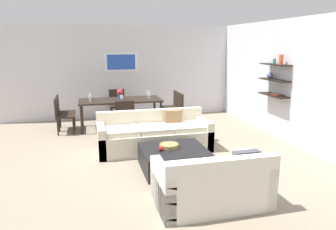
{
  "coord_description": "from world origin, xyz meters",
  "views": [
    {
      "loc": [
        -1.28,
        -5.8,
        2.16
      ],
      "look_at": [
        0.26,
        0.2,
        0.75
      ],
      "focal_mm": 33.6,
      "sensor_mm": 36.0,
      "label": 1
    }
  ],
  "objects_px": {
    "loveseat_white": "(212,184)",
    "wine_glass_head": "(119,93)",
    "coffee_table": "(174,159)",
    "wine_glass_right_near": "(150,94)",
    "dining_chair_right_near": "(176,108)",
    "dining_chair_left_far": "(63,110)",
    "wine_glass_foot": "(122,97)",
    "apple_on_coffee_table": "(161,148)",
    "dining_chair_left_near": "(61,113)",
    "dining_table": "(120,102)",
    "wine_glass_left_near": "(90,97)",
    "wine_glass_left_far": "(90,96)",
    "dining_chair_foot": "(124,116)",
    "dining_chair_right_far": "(172,105)",
    "centerpiece_vase": "(120,94)",
    "sofa_beige": "(154,136)",
    "dining_chair_head": "(117,103)",
    "wine_glass_right_far": "(148,93)",
    "decorative_bowl": "(169,145)"
  },
  "relations": [
    {
      "from": "wine_glass_left_near",
      "to": "centerpiece_vase",
      "type": "distance_m",
      "value": 0.75
    },
    {
      "from": "dining_chair_foot",
      "to": "dining_chair_left_far",
      "type": "xyz_separation_m",
      "value": [
        -1.45,
        1.08,
        0.0
      ]
    },
    {
      "from": "dining_chair_foot",
      "to": "wine_glass_right_near",
      "type": "distance_m",
      "value": 1.13
    },
    {
      "from": "dining_chair_head",
      "to": "dining_chair_left_far",
      "type": "height_order",
      "value": "same"
    },
    {
      "from": "apple_on_coffee_table",
      "to": "dining_chair_right_near",
      "type": "relative_size",
      "value": 0.09
    },
    {
      "from": "wine_glass_left_near",
      "to": "wine_glass_left_far",
      "type": "distance_m",
      "value": 0.23
    },
    {
      "from": "loveseat_white",
      "to": "wine_glass_foot",
      "type": "distance_m",
      "value": 4.1
    },
    {
      "from": "dining_chair_head",
      "to": "centerpiece_vase",
      "type": "xyz_separation_m",
      "value": [
        -0.0,
        -0.92,
        0.4
      ]
    },
    {
      "from": "loveseat_white",
      "to": "wine_glass_head",
      "type": "distance_m",
      "value": 4.89
    },
    {
      "from": "coffee_table",
      "to": "wine_glass_right_far",
      "type": "height_order",
      "value": "wine_glass_right_far"
    },
    {
      "from": "decorative_bowl",
      "to": "dining_chair_left_far",
      "type": "height_order",
      "value": "dining_chair_left_far"
    },
    {
      "from": "dining_chair_left_far",
      "to": "dining_table",
      "type": "bearing_deg",
      "value": -8.13
    },
    {
      "from": "loveseat_white",
      "to": "sofa_beige",
      "type": "bearing_deg",
      "value": 96.67
    },
    {
      "from": "decorative_bowl",
      "to": "wine_glass_right_near",
      "type": "xyz_separation_m",
      "value": [
        0.22,
        2.88,
        0.46
      ]
    },
    {
      "from": "wine_glass_right_near",
      "to": "wine_glass_left_far",
      "type": "bearing_deg",
      "value": 171.36
    },
    {
      "from": "sofa_beige",
      "to": "apple_on_coffee_table",
      "type": "bearing_deg",
      "value": -96.42
    },
    {
      "from": "loveseat_white",
      "to": "wine_glass_head",
      "type": "relative_size",
      "value": 9.35
    },
    {
      "from": "sofa_beige",
      "to": "dining_chair_foot",
      "type": "relative_size",
      "value": 2.6
    },
    {
      "from": "apple_on_coffee_table",
      "to": "centerpiece_vase",
      "type": "distance_m",
      "value": 3.14
    },
    {
      "from": "dining_chair_left_near",
      "to": "wine_glass_right_near",
      "type": "xyz_separation_m",
      "value": [
        2.21,
        0.09,
        0.37
      ]
    },
    {
      "from": "dining_chair_foot",
      "to": "dining_chair_right_near",
      "type": "bearing_deg",
      "value": 24.43
    },
    {
      "from": "coffee_table",
      "to": "dining_chair_left_near",
      "type": "height_order",
      "value": "dining_chair_left_near"
    },
    {
      "from": "dining_table",
      "to": "centerpiece_vase",
      "type": "xyz_separation_m",
      "value": [
        -0.0,
        -0.05,
        0.22
      ]
    },
    {
      "from": "dining_chair_right_far",
      "to": "centerpiece_vase",
      "type": "height_order",
      "value": "centerpiece_vase"
    },
    {
      "from": "coffee_table",
      "to": "dining_chair_head",
      "type": "relative_size",
      "value": 1.26
    },
    {
      "from": "wine_glass_foot",
      "to": "wine_glass_right_near",
      "type": "xyz_separation_m",
      "value": [
        0.75,
        0.29,
        0.0
      ]
    },
    {
      "from": "apple_on_coffee_table",
      "to": "wine_glass_left_near",
      "type": "distance_m",
      "value": 3.24
    },
    {
      "from": "apple_on_coffee_table",
      "to": "dining_table",
      "type": "relative_size",
      "value": 0.04
    },
    {
      "from": "dining_chair_right_near",
      "to": "wine_glass_right_far",
      "type": "relative_size",
      "value": 4.68
    },
    {
      "from": "coffee_table",
      "to": "centerpiece_vase",
      "type": "relative_size",
      "value": 3.91
    },
    {
      "from": "dining_chair_right_near",
      "to": "dining_chair_foot",
      "type": "relative_size",
      "value": 1.0
    },
    {
      "from": "coffee_table",
      "to": "wine_glass_right_near",
      "type": "xyz_separation_m",
      "value": [
        0.16,
        2.96,
        0.69
      ]
    },
    {
      "from": "dining_chair_right_far",
      "to": "wine_glass_head",
      "type": "bearing_deg",
      "value": 172.4
    },
    {
      "from": "wine_glass_foot",
      "to": "dining_table",
      "type": "bearing_deg",
      "value": 90.0
    },
    {
      "from": "dining_chair_foot",
      "to": "dining_chair_left_far",
      "type": "relative_size",
      "value": 1.0
    },
    {
      "from": "dining_chair_right_far",
      "to": "wine_glass_left_far",
      "type": "distance_m",
      "value": 2.24
    },
    {
      "from": "loveseat_white",
      "to": "decorative_bowl",
      "type": "xyz_separation_m",
      "value": [
        -0.24,
        1.39,
        0.12
      ]
    },
    {
      "from": "coffee_table",
      "to": "wine_glass_foot",
      "type": "height_order",
      "value": "wine_glass_foot"
    },
    {
      "from": "wine_glass_right_near",
      "to": "centerpiece_vase",
      "type": "distance_m",
      "value": 0.76
    },
    {
      "from": "wine_glass_right_far",
      "to": "dining_table",
      "type": "bearing_deg",
      "value": -171.36
    },
    {
      "from": "dining_chair_head",
      "to": "wine_glass_right_far",
      "type": "distance_m",
      "value": 1.13
    },
    {
      "from": "apple_on_coffee_table",
      "to": "wine_glass_right_near",
      "type": "relative_size",
      "value": 0.46
    },
    {
      "from": "coffee_table",
      "to": "sofa_beige",
      "type": "bearing_deg",
      "value": 95.53
    },
    {
      "from": "wine_glass_foot",
      "to": "wine_glass_left_far",
      "type": "height_order",
      "value": "wine_glass_foot"
    },
    {
      "from": "dining_chair_foot",
      "to": "wine_glass_foot",
      "type": "relative_size",
      "value": 4.99
    },
    {
      "from": "dining_table",
      "to": "dining_chair_right_near",
      "type": "xyz_separation_m",
      "value": [
        1.45,
        -0.21,
        -0.18
      ]
    },
    {
      "from": "dining_chair_right_near",
      "to": "dining_chair_left_far",
      "type": "relative_size",
      "value": 1.0
    },
    {
      "from": "loveseat_white",
      "to": "dining_chair_right_near",
      "type": "bearing_deg",
      "value": 80.72
    },
    {
      "from": "sofa_beige",
      "to": "wine_glass_head",
      "type": "relative_size",
      "value": 14.25
    },
    {
      "from": "dining_chair_left_near",
      "to": "wine_glass_foot",
      "type": "relative_size",
      "value": 4.99
    }
  ]
}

